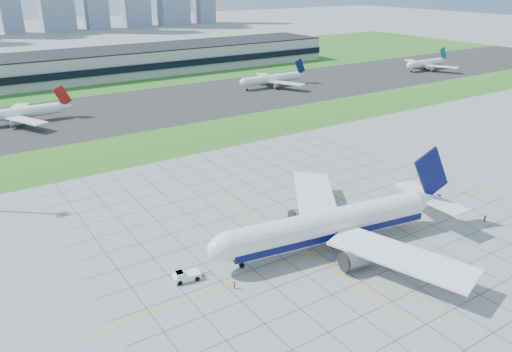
# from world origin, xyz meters

# --- Properties ---
(ground) EXTENTS (1400.00, 1400.00, 0.00)m
(ground) POSITION_xyz_m (0.00, 0.00, 0.00)
(ground) COLOR #969691
(ground) RESTS_ON ground
(grass_median) EXTENTS (700.00, 35.00, 0.04)m
(grass_median) POSITION_xyz_m (0.00, 90.00, 0.02)
(grass_median) COLOR #22641C
(grass_median) RESTS_ON ground
(asphalt_taxiway) EXTENTS (700.00, 75.00, 0.04)m
(asphalt_taxiway) POSITION_xyz_m (0.00, 145.00, 0.03)
(asphalt_taxiway) COLOR #383838
(asphalt_taxiway) RESTS_ON ground
(grass_far) EXTENTS (700.00, 145.00, 0.04)m
(grass_far) POSITION_xyz_m (0.00, 255.00, 0.02)
(grass_far) COLOR #22641C
(grass_far) RESTS_ON ground
(apron_markings) EXTENTS (120.00, 130.00, 0.03)m
(apron_markings) POSITION_xyz_m (0.43, 11.09, 0.02)
(apron_markings) COLOR #474744
(apron_markings) RESTS_ON ground
(terminal) EXTENTS (260.00, 43.00, 15.80)m
(terminal) POSITION_xyz_m (40.00, 229.87, 7.89)
(terminal) COLOR #B7B7B2
(terminal) RESTS_ON ground
(airliner) EXTENTS (63.59, 63.98, 20.10)m
(airliner) POSITION_xyz_m (-3.73, -1.30, 5.50)
(airliner) COLOR white
(airliner) RESTS_ON ground
(pushback_tug) EXTENTS (8.16, 3.51, 2.24)m
(pushback_tug) POSITION_xyz_m (-37.75, 4.32, 1.00)
(pushback_tug) COLOR white
(pushback_tug) RESTS_ON ground
(crew_near) EXTENTS (0.57, 0.69, 1.61)m
(crew_near) POSITION_xyz_m (-30.92, -3.69, 0.81)
(crew_near) COLOR black
(crew_near) RESTS_ON ground
(crew_far) EXTENTS (1.07, 0.98, 1.79)m
(crew_far) POSITION_xyz_m (36.88, -13.96, 0.90)
(crew_far) COLOR black
(crew_far) RESTS_ON ground
(distant_jet_1) EXTENTS (41.85, 42.66, 14.08)m
(distant_jet_1) POSITION_xyz_m (-45.46, 147.75, 4.49)
(distant_jet_1) COLOR white
(distant_jet_1) RESTS_ON ground
(distant_jet_2) EXTENTS (41.51, 42.66, 14.08)m
(distant_jet_2) POSITION_xyz_m (86.41, 149.43, 4.49)
(distant_jet_2) COLOR white
(distant_jet_2) RESTS_ON ground
(distant_jet_3) EXTENTS (35.07, 42.66, 14.08)m
(distant_jet_3) POSITION_xyz_m (200.29, 136.71, 4.48)
(distant_jet_3) COLOR white
(distant_jet_3) RESTS_ON ground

